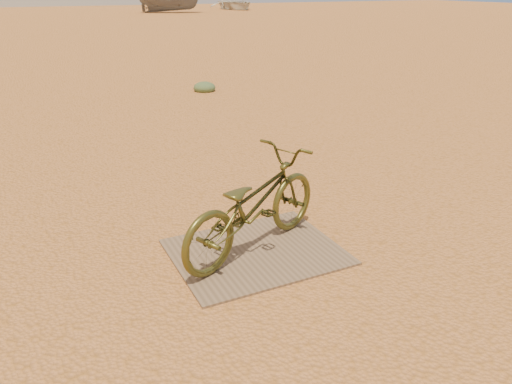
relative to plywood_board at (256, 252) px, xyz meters
name	(u,v)px	position (x,y,z in m)	size (l,w,h in m)	color
ground	(280,248)	(0.24, -0.02, -0.01)	(120.00, 120.00, 0.00)	#C6804D
plywood_board	(256,252)	(0.00, 0.00, 0.00)	(1.52, 1.22, 0.02)	#725E4B
bicycle	(253,204)	(-0.01, 0.05, 0.47)	(0.61, 1.75, 0.92)	#48491E
boat_far_right	(235,3)	(19.34, 44.27, 0.56)	(3.94, 5.52, 1.14)	silver
kale_b	(205,91)	(2.27, 7.40, -0.01)	(0.51, 0.51, 0.28)	#5A7751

